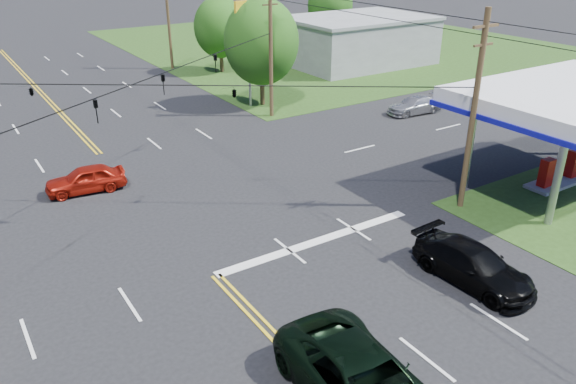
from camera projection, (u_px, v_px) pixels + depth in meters
ground at (145, 202)px, 28.36m from camera, size 280.00×280.00×0.00m
grass_ne at (326, 42)px, 69.99m from camera, size 46.00×48.00×0.03m
stop_bar at (318, 241)px, 24.74m from camera, size 10.00×0.50×0.02m
retail_ne at (357, 42)px, 57.46m from camera, size 14.00×10.00×4.40m
gas_canopy at (575, 99)px, 28.39m from camera, size 12.20×8.20×5.35m
pole_se at (474, 111)px, 25.86m from camera, size 1.60×0.28×9.50m
pole_ne at (271, 49)px, 39.56m from camera, size 1.60×0.28×9.50m
pole_right_far at (168, 15)px, 53.91m from camera, size 1.60×0.28×10.00m
span_wire_signals at (131, 85)px, 25.83m from camera, size 26.00×18.00×1.13m
power_lines at (140, 33)px, 23.22m from camera, size 26.04×100.00×0.64m
tree_right_a at (261, 42)px, 42.35m from camera, size 5.70×5.70×8.18m
tree_right_b at (220, 27)px, 52.99m from camera, size 4.94×4.94×7.09m
tree_far_r at (330, 6)px, 66.06m from camera, size 5.32×5.32×7.63m
pickup_dkgreen at (364, 384)px, 15.74m from camera, size 3.30×6.44×1.74m
suv_black at (473, 265)px, 21.63m from camera, size 2.30×5.15×1.47m
sedan_red at (86, 179)px, 29.26m from camera, size 4.21×2.12×1.38m
sedan_far at (415, 105)px, 41.97m from camera, size 4.55×2.22×1.27m
polesign_ne at (248, 25)px, 41.42m from camera, size 2.20×0.36×7.96m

